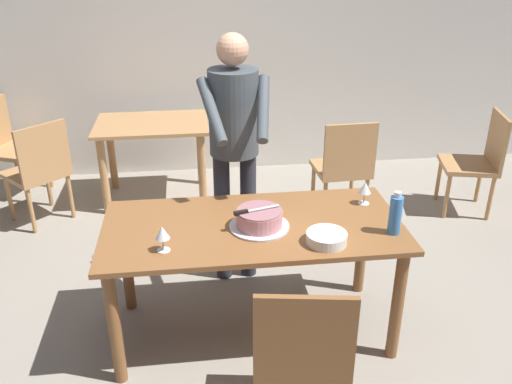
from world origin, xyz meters
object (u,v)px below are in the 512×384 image
at_px(cake_knife, 247,211).
at_px(main_dining_table, 253,241).
at_px(cake_on_platter, 259,219).
at_px(plate_stack, 327,238).
at_px(person_cutting_cake, 234,135).
at_px(background_chair_3, 8,144).
at_px(wine_glass_far, 365,188).
at_px(background_table, 153,140).
at_px(chair_near_side, 302,352).
at_px(wine_glass_near, 162,233).
at_px(background_chair_0, 478,159).
at_px(background_chair_2, 39,169).
at_px(background_chair_1, 344,165).
at_px(water_bottle, 395,214).

bearing_deg(cake_knife, main_dining_table, 56.58).
bearing_deg(cake_knife, cake_on_platter, 15.78).
xyz_separation_m(main_dining_table, plate_stack, (0.37, -0.25, 0.14)).
bearing_deg(person_cutting_cake, background_chair_3, 139.65).
bearing_deg(main_dining_table, wine_glass_far, 14.33).
distance_m(wine_glass_far, background_table, 2.31).
bearing_deg(background_table, main_dining_table, -71.53).
bearing_deg(chair_near_side, background_chair_3, 125.08).
bearing_deg(cake_knife, wine_glass_far, 17.60).
distance_m(wine_glass_near, background_chair_0, 3.11).
xyz_separation_m(person_cutting_cake, background_chair_0, (2.19, 0.78, -0.58)).
distance_m(wine_glass_far, background_chair_2, 2.75).
relative_size(cake_knife, background_chair_1, 0.30).
bearing_deg(wine_glass_near, background_table, 94.50).
bearing_deg(person_cutting_cake, cake_on_platter, -83.08).
distance_m(background_chair_2, background_chair_3, 0.79).
height_order(wine_glass_near, background_chair_3, background_chair_3).
relative_size(plate_stack, wine_glass_far, 1.53).
xyz_separation_m(wine_glass_far, background_chair_2, (-2.31, 1.46, -0.36)).
relative_size(background_chair_0, background_chair_3, 1.00).
bearing_deg(wine_glass_near, background_chair_3, 121.32).
distance_m(cake_knife, background_table, 2.18).
distance_m(plate_stack, background_chair_3, 3.51).
distance_m(main_dining_table, background_chair_2, 2.30).
xyz_separation_m(plate_stack, background_table, (-1.04, 2.26, -0.20)).
bearing_deg(main_dining_table, cake_on_platter, -47.89).
relative_size(cake_knife, background_chair_3, 0.30).
bearing_deg(wine_glass_near, background_chair_0, 31.53).
height_order(wine_glass_far, background_chair_1, background_chair_1).
height_order(cake_on_platter, background_chair_3, background_chair_3).
bearing_deg(background_table, water_bottle, -56.94).
relative_size(main_dining_table, wine_glass_far, 11.86).
height_order(cake_on_platter, cake_knife, cake_knife).
distance_m(main_dining_table, plate_stack, 0.47).
height_order(person_cutting_cake, chair_near_side, person_cutting_cake).
distance_m(wine_glass_near, background_chair_1, 2.20).
height_order(water_bottle, background_chair_1, water_bottle).
bearing_deg(background_chair_2, background_chair_3, 123.37).
height_order(cake_knife, wine_glass_far, wine_glass_far).
height_order(chair_near_side, background_chair_3, same).
relative_size(main_dining_table, background_table, 1.71).
distance_m(background_table, background_chair_2, 1.00).
bearing_deg(background_chair_0, water_bottle, -131.02).
bearing_deg(cake_on_platter, background_chair_3, 131.44).
xyz_separation_m(wine_glass_near, background_chair_3, (-1.54, 2.52, -0.36)).
relative_size(cake_on_platter, background_chair_1, 0.38).
relative_size(wine_glass_near, chair_near_side, 0.16).
bearing_deg(background_chair_2, plate_stack, -43.94).
relative_size(water_bottle, background_table, 0.25).
distance_m(plate_stack, water_bottle, 0.41).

